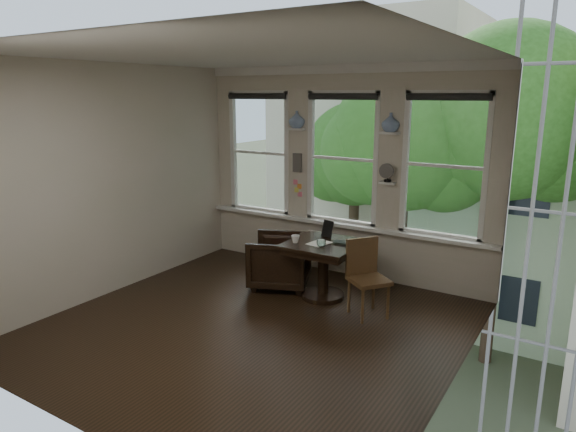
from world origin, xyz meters
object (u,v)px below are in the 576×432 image
Objects in this scene: table at (323,270)px; mug at (295,239)px; laptop at (344,244)px; armchair_left at (279,261)px; side_chair_right at (369,280)px.

table is 0.56m from mug.
mug reaches higher than laptop.
armchair_left is (-0.71, 0.04, -0.01)m from table.
mug is at bearing 37.57° from armchair_left.
side_chair_right is at bearing -16.40° from table.
side_chair_right is 8.65× the size of mug.
side_chair_right is 2.76× the size of laptop.
side_chair_right reaches higher than table.
armchair_left is at bearing 149.73° from mug.
table is 0.76m from side_chair_right.
side_chair_right reaches higher than laptop.
armchair_left is 2.40× the size of laptop.
laptop is 0.63m from mug.
side_chair_right is at bearing -32.90° from laptop.
laptop is at bearing 21.76° from mug.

